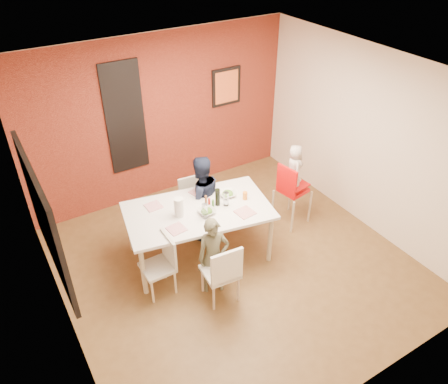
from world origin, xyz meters
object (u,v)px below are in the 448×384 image
child_near (213,256)px  wine_bottle (218,197)px  chair_near (223,271)px  child_far (201,199)px  chair_far (194,201)px  paper_towel_roll (179,207)px  dining_table (198,214)px  high_chair (291,189)px  toddler (294,168)px  chair_left (162,261)px

child_near → wine_bottle: (0.43, 0.62, 0.38)m
chair_near → child_far: 1.36m
chair_far → paper_towel_roll: paper_towel_roll is taller
dining_table → child_near: child_near is taller
chair_far → child_near: bearing=-101.2°
child_near → child_far: size_ratio=0.83×
high_chair → toddler: toddler is taller
child_far → paper_towel_roll: bearing=39.4°
chair_left → paper_towel_roll: 0.72m
high_chair → wine_bottle: wine_bottle is taller
chair_left → child_near: size_ratio=0.75×
child_far → paper_towel_roll: (-0.52, -0.37, 0.27)m
chair_far → child_near: (-0.40, -1.28, 0.08)m
chair_left → high_chair: high_chair is taller
child_near → wine_bottle: bearing=73.6°
toddler → child_near: bearing=130.6°
chair_left → chair_far: bearing=134.3°
chair_left → child_near: bearing=58.0°
dining_table → chair_far: (0.25, 0.61, -0.26)m
chair_near → chair_left: 0.80m
paper_towel_roll → high_chair: bearing=-1.7°
chair_left → high_chair: size_ratio=0.80×
high_chair → wine_bottle: 1.32m
toddler → chair_left: bearing=118.0°
child_far → paper_towel_roll: size_ratio=4.88×
chair_left → dining_table: bearing=114.6°
chair_left → paper_towel_roll: size_ratio=3.04×
chair_far → paper_towel_roll: 0.93m
dining_table → chair_near: size_ratio=2.35×
chair_far → child_far: bearing=-85.9°
chair_near → chair_left: (-0.55, 0.58, -0.03)m
dining_table → chair_far: chair_far is taller
chair_left → child_far: (0.94, 0.71, 0.20)m
chair_near → toddler: (1.75, 0.86, 0.48)m
dining_table → high_chair: high_chair is taller
dining_table → chair_near: chair_near is taller
chair_far → toddler: size_ratio=1.17×
chair_far → chair_left: (-0.95, -0.94, -0.01)m
dining_table → high_chair: 1.57m
dining_table → paper_towel_roll: (-0.28, 0.00, 0.21)m
high_chair → child_near: 1.82m
chair_far → wine_bottle: bearing=-81.2°
high_chair → child_far: bearing=61.5°
chair_near → child_far: bearing=-102.3°
wine_bottle → child_near: bearing=-124.6°
wine_bottle → chair_near: bearing=-116.8°
dining_table → child_near: (-0.15, -0.67, -0.18)m
chair_left → child_far: bearing=126.4°
dining_table → high_chair: (1.56, -0.05, -0.10)m
child_near → child_far: 1.12m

